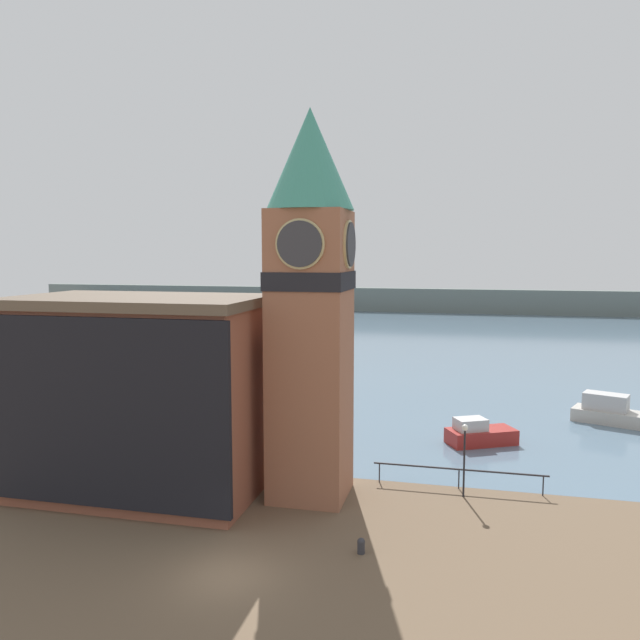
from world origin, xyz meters
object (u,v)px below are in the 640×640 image
at_px(clock_tower, 310,295).
at_px(lamp_post, 465,446).
at_px(mooring_bollard_near, 361,545).
at_px(mooring_bollard_far, 348,481).
at_px(boat_far, 618,414).
at_px(boat_near, 479,434).
at_px(pier_building, 140,394).

distance_m(clock_tower, lamp_post, 10.90).
bearing_deg(mooring_bollard_near, clock_tower, 122.53).
bearing_deg(clock_tower, mooring_bollard_far, 38.86).
height_order(boat_far, mooring_bollard_near, boat_far).
bearing_deg(mooring_bollard_far, boat_near, 54.31).
relative_size(mooring_bollard_near, mooring_bollard_far, 0.85).
bearing_deg(lamp_post, boat_far, 56.85).
bearing_deg(clock_tower, lamp_post, 11.76).
xyz_separation_m(clock_tower, mooring_bollard_near, (3.56, -5.58, -9.92)).
bearing_deg(boat_far, mooring_bollard_near, -99.91).
relative_size(clock_tower, boat_far, 2.71).
height_order(mooring_bollard_near, lamp_post, lamp_post).
height_order(clock_tower, lamp_post, clock_tower).
bearing_deg(boat_far, mooring_bollard_far, -112.76).
xyz_separation_m(boat_near, mooring_bollard_far, (-6.87, -9.56, -0.24)).
bearing_deg(lamp_post, clock_tower, -168.24).
distance_m(boat_far, lamp_post, 19.88).
relative_size(boat_near, boat_far, 0.67).
xyz_separation_m(pier_building, boat_near, (17.36, 12.16, -4.44)).
xyz_separation_m(clock_tower, lamp_post, (7.62, 1.59, -7.62)).
height_order(pier_building, mooring_bollard_near, pier_building).
distance_m(pier_building, boat_far, 33.75).
xyz_separation_m(clock_tower, boat_far, (18.45, 18.16, -9.50)).
height_order(boat_far, lamp_post, lamp_post).
xyz_separation_m(boat_far, mooring_bollard_near, (-14.89, -23.74, -0.42)).
height_order(mooring_bollard_near, mooring_bollard_far, mooring_bollard_far).
height_order(pier_building, lamp_post, pier_building).
xyz_separation_m(pier_building, mooring_bollard_far, (10.49, 2.60, -4.68)).
bearing_deg(boat_near, clock_tower, -155.37).
xyz_separation_m(boat_far, lamp_post, (-10.82, -16.57, 1.88)).
height_order(boat_near, mooring_bollard_near, boat_near).
xyz_separation_m(pier_building, lamp_post, (16.44, 2.84, -2.45)).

